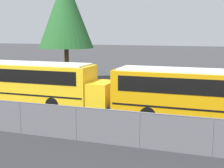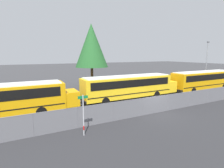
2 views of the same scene
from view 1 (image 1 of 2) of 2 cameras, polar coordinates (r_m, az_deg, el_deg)
school_bus_3 at (r=22.78m, az=-16.80°, el=0.82°), size 13.08×2.45×2.98m
school_bus_4 at (r=18.10m, az=19.50°, el=-1.51°), size 13.08×2.45×2.98m
tree_0 at (r=31.67m, az=-8.49°, el=12.91°), size 5.43×5.43×10.52m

